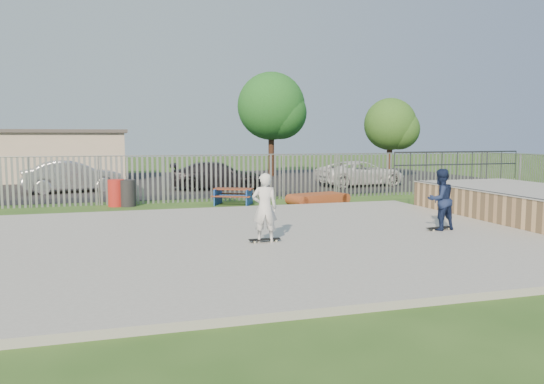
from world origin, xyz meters
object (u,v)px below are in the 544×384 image
object	(u,v)px
car_silver	(73,176)
tree_right	(390,124)
car_dark	(218,176)
skater_white	(265,208)
picnic_table	(234,196)
skater_navy	(440,199)
funbox	(318,199)
trash_bin_grey	(128,193)
car_white	(360,173)
trash_bin_red	(116,193)
tree_mid	(271,106)

from	to	relation	value
car_silver	tree_right	world-z (taller)	tree_right
car_dark	skater_white	size ratio (longest dim) A/B	2.82
picnic_table	skater_navy	distance (m)	9.29
car_silver	car_dark	distance (m)	7.24
funbox	trash_bin_grey	bearing A→B (deg)	154.09
car_white	trash_bin_red	bearing A→B (deg)	104.26
car_dark	tree_mid	xyz separation A→B (m)	(5.25, 8.10, 4.10)
tree_mid	skater_white	bearing A→B (deg)	-106.63
funbox	trash_bin_grey	xyz separation A→B (m)	(-7.56, 1.46, 0.32)
funbox	car_dark	xyz separation A→B (m)	(-2.88, 6.97, 0.52)
picnic_table	funbox	size ratio (longest dim) A/B	0.84
car_dark	car_white	bearing A→B (deg)	-83.06
tree_mid	tree_right	xyz separation A→B (m)	(7.16, -3.64, -1.27)
tree_mid	skater_white	size ratio (longest dim) A/B	4.13
car_silver	picnic_table	bearing A→B (deg)	-147.61
trash_bin_grey	tree_mid	world-z (taller)	tree_mid
trash_bin_grey	car_white	world-z (taller)	car_white
trash_bin_red	tree_mid	world-z (taller)	tree_mid
car_silver	skater_white	distance (m)	16.40
funbox	tree_right	world-z (taller)	tree_right
car_silver	tree_mid	xyz separation A→B (m)	(12.45, 7.38, 4.03)
trash_bin_red	car_white	distance (m)	14.12
tree_right	skater_white	distance (m)	23.81
picnic_table	trash_bin_red	size ratio (longest dim) A/B	1.85
car_white	skater_white	bearing A→B (deg)	139.37
picnic_table	tree_mid	size ratio (longest dim) A/B	0.28
trash_bin_grey	car_white	bearing A→B (deg)	22.43
car_dark	tree_mid	distance (m)	10.49
trash_bin_grey	skater_white	distance (m)	9.69
trash_bin_grey	car_white	xyz separation A→B (m)	(12.71, 5.25, 0.19)
car_white	trash_bin_grey	bearing A→B (deg)	105.43
funbox	car_white	world-z (taller)	car_white
car_silver	car_white	bearing A→B (deg)	-105.67
car_dark	car_white	world-z (taller)	car_dark
tree_mid	skater_white	world-z (taller)	tree_mid
skater_navy	trash_bin_red	bearing A→B (deg)	-54.59
trash_bin_red	car_dark	distance (m)	7.44
funbox	tree_mid	bearing A→B (deg)	66.05
skater_white	car_silver	bearing A→B (deg)	-59.77
funbox	trash_bin_grey	distance (m)	7.71
tree_mid	tree_right	distance (m)	8.13
trash_bin_grey	car_dark	world-z (taller)	car_dark
car_silver	car_dark	size ratio (longest dim) A/B	0.97
trash_bin_grey	tree_right	bearing A→B (deg)	30.26
trash_bin_red	skater_white	size ratio (longest dim) A/B	0.62
car_white	car_silver	bearing A→B (deg)	79.29
tree_mid	skater_navy	size ratio (longest dim) A/B	4.13
trash_bin_grey	skater_navy	bearing A→B (deg)	-46.77
funbox	car_white	bearing A→B (deg)	37.46
funbox	trash_bin_red	distance (m)	8.17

